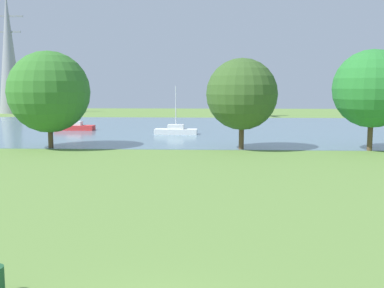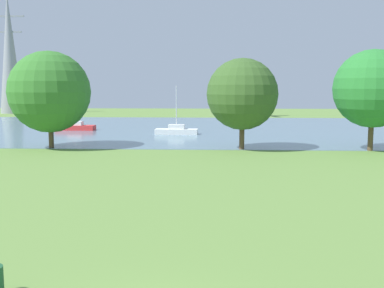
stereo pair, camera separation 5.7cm
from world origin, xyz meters
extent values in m
plane|color=olive|center=(0.00, 22.00, 0.00)|extent=(160.00, 160.00, 0.00)
cube|color=slate|center=(0.00, 50.00, 0.01)|extent=(140.00, 40.00, 0.02)
cube|color=white|center=(-2.73, 42.51, 0.32)|extent=(4.85, 1.66, 0.60)
cube|color=white|center=(-2.73, 42.51, 0.87)|extent=(1.84, 1.16, 0.50)
cylinder|color=silver|center=(-2.73, 42.51, 3.05)|extent=(0.10, 0.10, 4.86)
cube|color=red|center=(-15.63, 46.80, 0.32)|extent=(4.85, 1.66, 0.60)
cube|color=white|center=(-15.63, 46.80, 0.87)|extent=(1.84, 1.16, 0.50)
cylinder|color=silver|center=(-15.63, 46.80, 3.48)|extent=(0.10, 0.10, 5.72)
cylinder|color=brown|center=(-12.87, 30.58, 1.22)|extent=(0.44, 0.44, 2.45)
sphere|color=#34732A|center=(-12.87, 30.58, 4.94)|extent=(7.11, 7.11, 7.11)
cylinder|color=brown|center=(3.91, 30.48, 1.31)|extent=(0.44, 0.44, 2.62)
sphere|color=#375A26|center=(3.91, 30.48, 4.76)|extent=(6.12, 6.12, 6.12)
cylinder|color=brown|center=(14.73, 30.16, 1.47)|extent=(0.44, 0.44, 2.95)
sphere|color=#297930|center=(14.73, 30.16, 5.23)|extent=(6.53, 6.53, 6.53)
cone|color=gray|center=(-38.92, 81.35, 11.85)|extent=(4.40, 4.40, 23.71)
cube|color=gray|center=(-38.92, 81.35, 18.97)|extent=(6.40, 0.30, 0.30)
cube|color=gray|center=(-38.92, 81.35, 15.97)|extent=(5.20, 0.30, 0.30)
camera|label=1|loc=(1.45, -9.18, 5.48)|focal=43.10mm
camera|label=2|loc=(1.51, -9.17, 5.48)|focal=43.10mm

